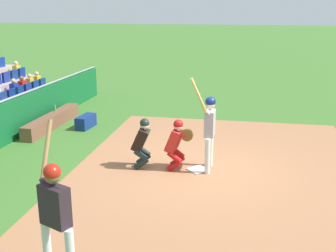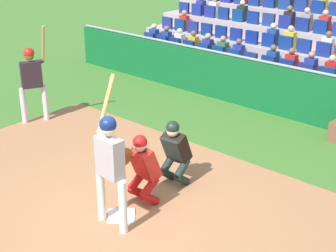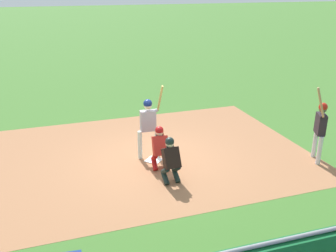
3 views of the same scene
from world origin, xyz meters
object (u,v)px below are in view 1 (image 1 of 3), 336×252
(home_plate_umpire, at_px, (142,141))
(equipment_duffel_bag, at_px, (86,122))
(water_bottle_on_bench, at_px, (55,108))
(dugout_bench, at_px, (52,121))
(batter_at_plate, at_px, (209,125))
(on_deck_batter, at_px, (55,207))
(catcher_crouching, at_px, (176,142))
(home_plate_marker, at_px, (198,169))

(home_plate_umpire, xyz_separation_m, equipment_duffel_bag, (-3.05, -2.77, -0.49))
(water_bottle_on_bench, bearing_deg, dugout_bench, 12.13)
(batter_at_plate, xyz_separation_m, on_deck_batter, (4.72, -1.72, -0.03))
(catcher_crouching, relative_size, dugout_bench, 0.38)
(dugout_bench, height_order, on_deck_batter, on_deck_batter)
(catcher_crouching, relative_size, on_deck_batter, 0.55)
(catcher_crouching, bearing_deg, on_deck_batter, -11.41)
(batter_at_plate, distance_m, water_bottle_on_bench, 6.52)
(batter_at_plate, xyz_separation_m, equipment_duffel_bag, (-2.90, -4.41, -0.96))
(home_plate_marker, bearing_deg, home_plate_umpire, -86.81)
(catcher_crouching, distance_m, water_bottle_on_bench, 5.88)
(batter_at_plate, bearing_deg, catcher_crouching, -81.40)
(water_bottle_on_bench, relative_size, equipment_duffel_bag, 0.24)
(water_bottle_on_bench, distance_m, on_deck_batter, 8.85)
(home_plate_marker, height_order, dugout_bench, dugout_bench)
(catcher_crouching, height_order, water_bottle_on_bench, catcher_crouching)
(batter_at_plate, bearing_deg, home_plate_umpire, -84.68)
(on_deck_batter, bearing_deg, home_plate_umpire, 179.15)
(batter_at_plate, bearing_deg, water_bottle_on_bench, -119.49)
(water_bottle_on_bench, height_order, equipment_duffel_bag, water_bottle_on_bench)
(batter_at_plate, distance_m, on_deck_batter, 5.02)
(dugout_bench, bearing_deg, on_deck_batter, 27.22)
(dugout_bench, relative_size, water_bottle_on_bench, 15.75)
(catcher_crouching, height_order, home_plate_umpire, catcher_crouching)
(home_plate_marker, height_order, equipment_duffel_bag, equipment_duffel_bag)
(home_plate_marker, relative_size, water_bottle_on_bench, 2.03)
(batter_at_plate, bearing_deg, equipment_duffel_bag, -123.27)
(home_plate_marker, distance_m, catcher_crouching, 0.89)
(home_plate_marker, xyz_separation_m, water_bottle_on_bench, (-3.27, -5.40, 0.53))
(batter_at_plate, relative_size, dugout_bench, 0.69)
(equipment_duffel_bag, bearing_deg, dugout_bench, -77.20)
(home_plate_marker, xyz_separation_m, on_deck_batter, (4.64, -1.47, 1.12))
(batter_at_plate, height_order, on_deck_batter, batter_at_plate)
(home_plate_marker, distance_m, water_bottle_on_bench, 6.33)
(on_deck_batter, bearing_deg, catcher_crouching, 168.59)
(home_plate_marker, height_order, home_plate_umpire, home_plate_umpire)
(home_plate_marker, distance_m, equipment_duffel_bag, 5.12)
(catcher_crouching, distance_m, on_deck_batter, 4.71)
(home_plate_marker, bearing_deg, water_bottle_on_bench, -121.20)
(equipment_duffel_bag, bearing_deg, on_deck_batter, 24.17)
(water_bottle_on_bench, distance_m, equipment_duffel_bag, 1.31)
(equipment_duffel_bag, distance_m, on_deck_batter, 8.13)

